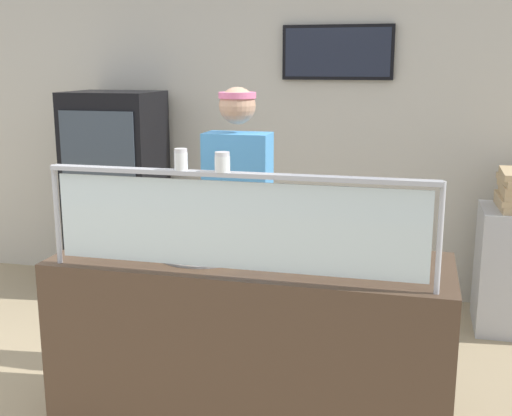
% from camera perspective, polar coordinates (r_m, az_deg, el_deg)
% --- Properties ---
extents(ground_plane, '(12.00, 12.00, 0.00)m').
position_cam_1_polar(ground_plane, '(4.13, 1.92, -14.55)').
color(ground_plane, tan).
rests_on(ground_plane, ground).
extents(shop_rear_unit, '(6.35, 0.13, 2.70)m').
position_cam_1_polar(shop_rear_unit, '(5.32, 5.85, 6.85)').
color(shop_rear_unit, beige).
rests_on(shop_rear_unit, ground).
extents(serving_counter, '(1.95, 0.71, 0.95)m').
position_cam_1_polar(serving_counter, '(3.36, -0.43, -12.24)').
color(serving_counter, '#4C3828').
rests_on(serving_counter, ground).
extents(sneeze_guard, '(1.78, 0.06, 0.48)m').
position_cam_1_polar(sneeze_guard, '(2.84, -1.94, -0.40)').
color(sneeze_guard, '#B2B5BC').
rests_on(sneeze_guard, serving_counter).
extents(pizza_tray, '(0.44, 0.44, 0.04)m').
position_cam_1_polar(pizza_tray, '(3.24, -4.69, -3.91)').
color(pizza_tray, '#9EA0A8').
rests_on(pizza_tray, serving_counter).
extents(pizza_server, '(0.15, 0.29, 0.01)m').
position_cam_1_polar(pizza_server, '(3.23, -5.57, -3.57)').
color(pizza_server, '#ADAFB7').
rests_on(pizza_server, pizza_tray).
extents(parmesan_shaker, '(0.06, 0.06, 0.10)m').
position_cam_1_polar(parmesan_shaker, '(2.87, -6.64, 4.16)').
color(parmesan_shaker, white).
rests_on(parmesan_shaker, sneeze_guard).
extents(pepper_flake_shaker, '(0.07, 0.07, 0.09)m').
position_cam_1_polar(pepper_flake_shaker, '(2.81, -2.99, 3.97)').
color(pepper_flake_shaker, white).
rests_on(pepper_flake_shaker, sneeze_guard).
extents(worker_figure, '(0.41, 0.50, 1.76)m').
position_cam_1_polar(worker_figure, '(3.80, -1.56, -0.78)').
color(worker_figure, '#23232D').
rests_on(worker_figure, ground).
extents(drink_fridge, '(0.72, 0.60, 1.67)m').
position_cam_1_polar(drink_fridge, '(5.46, -12.18, 1.24)').
color(drink_fridge, black).
rests_on(drink_fridge, ground).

